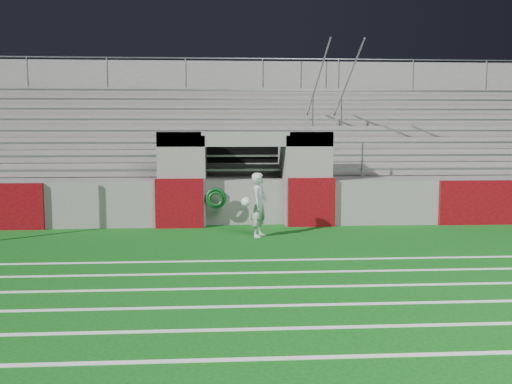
{
  "coord_description": "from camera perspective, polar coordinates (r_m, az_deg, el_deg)",
  "views": [
    {
      "loc": [
        -0.72,
        -12.43,
        2.72
      ],
      "look_at": [
        0.2,
        1.8,
        1.1
      ],
      "focal_mm": 40.0,
      "sensor_mm": 36.0,
      "label": 1
    }
  ],
  "objects": [
    {
      "name": "hose_coil",
      "position": [
        15.49,
        -4.05,
        -0.64
      ],
      "size": [
        0.58,
        0.14,
        0.58
      ],
      "color": "#0C3E18",
      "rests_on": "ground"
    },
    {
      "name": "stadium_structure",
      "position": [
        20.45,
        -1.68,
        3.04
      ],
      "size": [
        26.0,
        8.48,
        5.42
      ],
      "color": "slate",
      "rests_on": "ground"
    },
    {
      "name": "goalkeeper_with_ball",
      "position": [
        14.17,
        0.29,
        -1.28
      ],
      "size": [
        0.76,
        0.77,
        1.6
      ],
      "color": "#B0B6BA",
      "rests_on": "ground"
    },
    {
      "name": "field_markings",
      "position": [
        7.95,
        1.78,
        -13.5
      ],
      "size": [
        28.0,
        8.09,
        0.01
      ],
      "color": "white",
      "rests_on": "ground"
    },
    {
      "name": "ground",
      "position": [
        12.75,
        -0.38,
        -5.84
      ],
      "size": [
        90.0,
        90.0,
        0.0
      ],
      "primitive_type": "plane",
      "color": "#0C4D11",
      "rests_on": "ground"
    }
  ]
}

